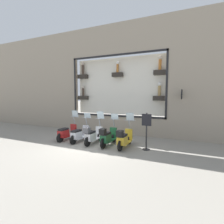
# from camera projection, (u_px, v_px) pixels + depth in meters

# --- Properties ---
(ground_plane) EXTENTS (120.00, 120.00, 0.00)m
(ground_plane) POSITION_uv_depth(u_px,v_px,m) (88.00, 147.00, 8.66)
(ground_plane) COLOR gray
(building_facade) EXTENTS (1.20, 36.00, 7.17)m
(building_facade) POSITION_uv_depth(u_px,v_px,m) (117.00, 79.00, 11.57)
(building_facade) COLOR gray
(building_facade) RESTS_ON ground_plane
(scooter_yellow_0) EXTENTS (1.80, 0.60, 1.66)m
(scooter_yellow_0) POSITION_uv_depth(u_px,v_px,m) (124.00, 139.00, 8.46)
(scooter_yellow_0) COLOR black
(scooter_yellow_0) RESTS_ON ground_plane
(scooter_green_1) EXTENTS (1.80, 0.60, 1.57)m
(scooter_green_1) POSITION_uv_depth(u_px,v_px,m) (108.00, 137.00, 8.82)
(scooter_green_1) COLOR black
(scooter_green_1) RESTS_ON ground_plane
(scooter_white_2) EXTENTS (1.80, 0.61, 1.66)m
(scooter_white_2) POSITION_uv_depth(u_px,v_px,m) (93.00, 135.00, 9.19)
(scooter_white_2) COLOR black
(scooter_white_2) RESTS_ON ground_plane
(scooter_silver_3) EXTENTS (1.80, 0.60, 1.53)m
(scooter_silver_3) POSITION_uv_depth(u_px,v_px,m) (79.00, 134.00, 9.61)
(scooter_silver_3) COLOR black
(scooter_silver_3) RESTS_ON ground_plane
(scooter_red_4) EXTENTS (1.80, 0.61, 1.65)m
(scooter_red_4) POSITION_uv_depth(u_px,v_px,m) (67.00, 133.00, 9.98)
(scooter_red_4) COLOR black
(scooter_red_4) RESTS_ON ground_plane
(shop_sign_post) EXTENTS (0.36, 0.45, 1.75)m
(shop_sign_post) POSITION_uv_depth(u_px,v_px,m) (146.00, 130.00, 8.17)
(shop_sign_post) COLOR #232326
(shop_sign_post) RESTS_ON ground_plane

